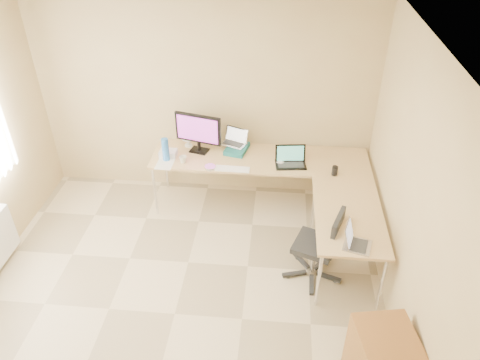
# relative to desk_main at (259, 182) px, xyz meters

# --- Properties ---
(floor) EXTENTS (4.50, 4.50, 0.00)m
(floor) POSITION_rel_desk_main_xyz_m (-0.72, -1.85, -0.36)
(floor) COLOR #CAB68D
(floor) RESTS_ON ground
(ceiling) EXTENTS (4.50, 4.50, 0.00)m
(ceiling) POSITION_rel_desk_main_xyz_m (-0.72, -1.85, 2.24)
(ceiling) COLOR white
(ceiling) RESTS_ON ground
(wall_back) EXTENTS (4.50, 0.00, 4.50)m
(wall_back) POSITION_rel_desk_main_xyz_m (-0.72, 0.40, 0.93)
(wall_back) COLOR tan
(wall_back) RESTS_ON ground
(wall_right) EXTENTS (0.00, 4.50, 4.50)m
(wall_right) POSITION_rel_desk_main_xyz_m (1.38, -1.85, 0.93)
(wall_right) COLOR tan
(wall_right) RESTS_ON ground
(desk_main) EXTENTS (2.65, 0.70, 0.73)m
(desk_main) POSITION_rel_desk_main_xyz_m (0.00, 0.00, 0.00)
(desk_main) COLOR tan
(desk_main) RESTS_ON ground
(desk_return) EXTENTS (0.70, 1.30, 0.73)m
(desk_return) POSITION_rel_desk_main_xyz_m (0.98, -1.00, 0.00)
(desk_return) COLOR tan
(desk_return) RESTS_ON ground
(monitor) EXTENTS (0.62, 0.33, 0.51)m
(monitor) POSITION_rel_desk_main_xyz_m (-0.77, 0.09, 0.62)
(monitor) COLOR black
(monitor) RESTS_ON desk_main
(book_stack) EXTENTS (0.31, 0.38, 0.06)m
(book_stack) POSITION_rel_desk_main_xyz_m (-0.30, 0.14, 0.39)
(book_stack) COLOR #165D5E
(book_stack) RESTS_ON desk_main
(laptop_center) EXTENTS (0.37, 0.34, 0.20)m
(laptop_center) POSITION_rel_desk_main_xyz_m (-0.34, 0.20, 0.52)
(laptop_center) COLOR silver
(laptop_center) RESTS_ON desk_main
(laptop_black) EXTENTS (0.39, 0.31, 0.23)m
(laptop_black) POSITION_rel_desk_main_xyz_m (0.37, -0.14, 0.48)
(laptop_black) COLOR black
(laptop_black) RESTS_ON desk_main
(keyboard) EXTENTS (0.41, 0.13, 0.02)m
(keyboard) POSITION_rel_desk_main_xyz_m (-0.31, -0.30, 0.37)
(keyboard) COLOR white
(keyboard) RESTS_ON desk_main
(mouse) EXTENTS (0.10, 0.06, 0.03)m
(mouse) POSITION_rel_desk_main_xyz_m (0.25, -0.11, 0.38)
(mouse) COLOR silver
(mouse) RESTS_ON desk_main
(mug) EXTENTS (0.12, 0.12, 0.08)m
(mug) POSITION_rel_desk_main_xyz_m (-0.91, -0.20, 0.41)
(mug) COLOR beige
(mug) RESTS_ON desk_main
(cd_stack) EXTENTS (0.16, 0.16, 0.03)m
(cd_stack) POSITION_rel_desk_main_xyz_m (-0.57, -0.30, 0.38)
(cd_stack) COLOR silver
(cd_stack) RESTS_ON desk_main
(water_bottle) EXTENTS (0.09, 0.09, 0.29)m
(water_bottle) POSITION_rel_desk_main_xyz_m (-1.13, -0.16, 0.51)
(water_bottle) COLOR blue
(water_bottle) RESTS_ON desk_main
(papers) EXTENTS (0.21, 0.29, 0.01)m
(papers) POSITION_rel_desk_main_xyz_m (-1.13, -0.24, 0.37)
(papers) COLOR white
(papers) RESTS_ON desk_main
(white_box) EXTENTS (0.21, 0.15, 0.07)m
(white_box) POSITION_rel_desk_main_xyz_m (-1.13, -0.06, 0.40)
(white_box) COLOR silver
(white_box) RESTS_ON desk_main
(desk_fan) EXTENTS (0.24, 0.24, 0.27)m
(desk_fan) POSITION_rel_desk_main_xyz_m (-0.92, 0.20, 0.50)
(desk_fan) COLOR white
(desk_fan) RESTS_ON desk_main
(black_cup) EXTENTS (0.08, 0.08, 0.11)m
(black_cup) POSITION_rel_desk_main_xyz_m (0.88, -0.30, 0.42)
(black_cup) COLOR black
(black_cup) RESTS_ON desk_main
(laptop_return) EXTENTS (0.35, 0.30, 0.20)m
(laptop_return) POSITION_rel_desk_main_xyz_m (1.00, -1.49, 0.46)
(laptop_return) COLOR #B1B0BD
(laptop_return) RESTS_ON desk_return
(office_chair) EXTENTS (0.68, 0.68, 0.88)m
(office_chair) POSITION_rel_desk_main_xyz_m (0.65, -1.18, 0.14)
(office_chair) COLOR black
(office_chair) RESTS_ON ground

